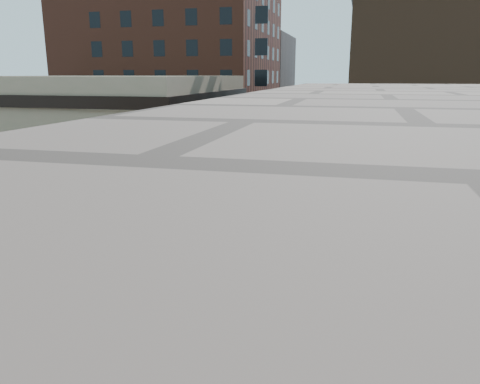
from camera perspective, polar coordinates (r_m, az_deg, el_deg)
The scene contains 31 objects.
ground at distance 27.19m, azimuth -1.07°, elevation -5.47°, with size 140.00×140.00×0.00m, color black.
sidewalk_nw at distance 65.33m, azimuth -13.19°, elevation 5.80°, with size 34.00×54.50×0.15m, color gray.
bank_building at distance 47.78m, azimuth -15.91°, elevation 8.05°, with size 22.00×22.00×9.00m, color #92795F.
apartment_block at distance 69.52m, azimuth -7.49°, elevation 16.39°, with size 25.00×25.00×24.00m, color #5C2B1D.
commercial_row_ne at distance 47.67m, azimuth 22.04°, elevation 10.57°, with size 14.00×34.00×14.00m, color #4C301E.
filler_nw at distance 89.65m, azimuth -0.60°, elevation 13.41°, with size 20.00×18.00×16.00m, color brown.
filler_ne at distance 83.09m, azimuth 19.50°, elevation 11.19°, with size 16.00×16.00×12.00m, color #5C2B1D.
signal_pole_se at distance 19.72m, azimuth 11.71°, elevation 0.62°, with size 5.40×5.27×8.00m.
signal_pole_nw at distance 32.92m, azimuth -8.57°, elevation 5.62°, with size 3.58×3.67×8.00m.
signal_pole_ne at distance 30.45m, azimuth 12.29°, elevation 4.77°, with size 3.67×3.58×8.00m.
tree_ne_near at distance 51.03m, azimuth 15.01°, elevation 7.31°, with size 3.00×3.00×4.85m.
tree_ne_far at distance 58.98m, azimuth 14.95°, elevation 8.18°, with size 3.00×3.00×4.85m.
police_car at distance 30.17m, azimuth 2.50°, elevation -1.84°, with size 2.32×5.70×1.65m, color silver.
pickup at distance 33.91m, azimuth -7.49°, elevation -0.25°, with size 2.55×5.54×1.54m, color silver.
parked_car_wnear at distance 48.16m, azimuth 1.72°, elevation 4.05°, with size 1.65×4.10×1.40m, color black.
parked_car_wfar at distance 57.40m, azimuth 3.25°, elevation 5.68°, with size 1.51×4.33×1.43m, color #97999F.
parked_car_wdeep at distance 72.73m, azimuth 4.37°, elevation 7.41°, with size 1.88×4.62×1.34m, color black.
parked_car_enear at distance 49.79m, azimuth 9.22°, elevation 4.30°, with size 1.66×4.75×1.57m, color black.
parked_car_efar at distance 64.99m, azimuth 10.33°, elevation 6.52°, with size 1.81×4.51×1.54m, color #95969D.
pedestrian_a at distance 36.33m, azimuth -15.31°, elevation 0.65°, with size 0.59×0.39×1.63m, color black.
pedestrian_b at distance 37.79m, azimuth -14.42°, elevation 1.48°, with size 0.96×0.75×1.98m, color black.
pedestrian_c at distance 36.02m, azimuth -13.94°, elevation 0.77°, with size 1.06×0.44×1.82m, color black.
barrel_road at distance 28.80m, azimuth 9.70°, elevation -3.60°, with size 0.50×0.50×0.90m, color #C83D09.
barrel_bank at distance 33.75m, azimuth -7.40°, elevation -0.76°, with size 0.58×0.58×1.03m, color red.
barricade_se_a at distance 18.81m, azimuth 16.78°, elevation -13.57°, with size 1.11×0.55×0.83m, color red, non-canonical shape.
barricade_se_b at distance 17.59m, azimuth 13.32°, elevation -15.31°, with size 1.16×0.58×0.87m, color red, non-canonical shape.
barricade_se_c at distance 18.33m, azimuth 12.03°, elevation -14.01°, with size 1.12×0.56×0.84m, color #E44D0A, non-canonical shape.
barricade_se_d at distance 17.09m, azimuth 18.88°, elevation -16.61°, with size 1.20×0.60×0.90m, color #E9480B, non-canonical shape.
barricade_se_e at distance 15.71m, azimuth 12.88°, elevation -19.02°, with size 1.26×0.63×0.95m, color #D7450A, non-canonical shape.
barricade_nw_a at distance 34.94m, azimuth -11.66°, elevation -0.35°, with size 1.10×0.55×0.83m, color #C03F09, non-canonical shape.
barricade_nw_b at distance 36.13m, azimuth -15.44°, elevation -0.02°, with size 1.21×0.60×0.91m, color #F03E0B, non-canonical shape.
Camera 1 is at (6.73, -24.71, 9.12)m, focal length 35.00 mm.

